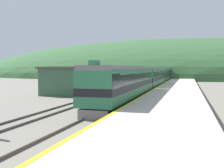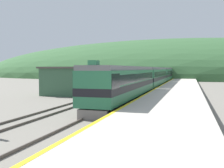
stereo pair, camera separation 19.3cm
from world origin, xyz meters
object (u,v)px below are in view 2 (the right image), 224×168
(carriage_third, at_px, (165,74))
(siding_train, at_px, (139,77))
(express_train_lead_car, at_px, (126,83))
(carriage_fourth, at_px, (171,73))
(carriage_second, at_px, (154,77))

(carriage_third, relative_size, siding_train, 0.47)
(express_train_lead_car, xyz_separation_m, carriage_third, (0.00, 45.92, -0.01))
(carriage_third, height_order, carriage_fourth, same)
(express_train_lead_car, relative_size, carriage_second, 0.96)
(carriage_third, bearing_deg, carriage_second, -90.00)
(siding_train, bearing_deg, carriage_second, -64.50)
(carriage_second, xyz_separation_m, carriage_fourth, (0.00, 46.16, 0.00))
(carriage_second, bearing_deg, express_train_lead_car, -90.00)
(siding_train, bearing_deg, express_train_lead_car, -81.85)
(express_train_lead_car, height_order, carriage_third, express_train_lead_car)
(carriage_third, height_order, siding_train, carriage_third)
(carriage_second, relative_size, carriage_fourth, 1.00)
(carriage_third, xyz_separation_m, siding_train, (-4.67, -13.28, -0.28))
(carriage_second, height_order, carriage_third, same)
(express_train_lead_car, xyz_separation_m, carriage_second, (0.00, 22.84, -0.01))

